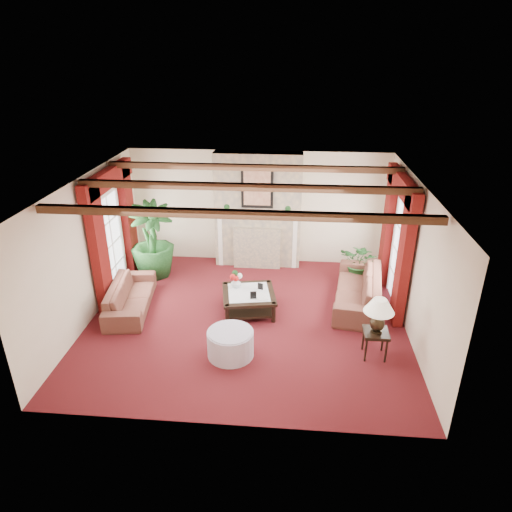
# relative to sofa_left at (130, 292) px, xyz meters

# --- Properties ---
(floor) EXTENTS (6.00, 6.00, 0.00)m
(floor) POSITION_rel_sofa_left_xyz_m (2.37, -0.19, -0.37)
(floor) COLOR #3D0D0B
(floor) RESTS_ON ground
(ceiling) EXTENTS (6.00, 6.00, 0.00)m
(ceiling) POSITION_rel_sofa_left_xyz_m (2.37, -0.19, 2.33)
(ceiling) COLOR white
(ceiling) RESTS_ON floor
(back_wall) EXTENTS (6.00, 0.02, 2.70)m
(back_wall) POSITION_rel_sofa_left_xyz_m (2.37, 2.56, 0.98)
(back_wall) COLOR beige
(back_wall) RESTS_ON ground
(left_wall) EXTENTS (0.02, 5.50, 2.70)m
(left_wall) POSITION_rel_sofa_left_xyz_m (-0.63, -0.19, 0.98)
(left_wall) COLOR beige
(left_wall) RESTS_ON ground
(right_wall) EXTENTS (0.02, 5.50, 2.70)m
(right_wall) POSITION_rel_sofa_left_xyz_m (5.37, -0.19, 0.98)
(right_wall) COLOR beige
(right_wall) RESTS_ON ground
(ceiling_beams) EXTENTS (6.00, 3.00, 0.12)m
(ceiling_beams) POSITION_rel_sofa_left_xyz_m (2.37, -0.19, 2.27)
(ceiling_beams) COLOR #341D10
(ceiling_beams) RESTS_ON ceiling
(fireplace) EXTENTS (2.00, 0.52, 2.70)m
(fireplace) POSITION_rel_sofa_left_xyz_m (2.37, 2.36, 2.33)
(fireplace) COLOR tan
(fireplace) RESTS_ON ground
(french_door_left) EXTENTS (0.10, 1.10, 2.16)m
(french_door_left) POSITION_rel_sofa_left_xyz_m (-0.60, 0.81, 1.76)
(french_door_left) COLOR white
(french_door_left) RESTS_ON ground
(french_door_right) EXTENTS (0.10, 1.10, 2.16)m
(french_door_right) POSITION_rel_sofa_left_xyz_m (5.34, 0.81, 1.76)
(french_door_right) COLOR white
(french_door_right) RESTS_ON ground
(curtains_left) EXTENTS (0.20, 2.40, 2.55)m
(curtains_left) POSITION_rel_sofa_left_xyz_m (-0.49, 0.81, 2.18)
(curtains_left) COLOR #520D0A
(curtains_left) RESTS_ON ground
(curtains_right) EXTENTS (0.20, 2.40, 2.55)m
(curtains_right) POSITION_rel_sofa_left_xyz_m (5.23, 0.81, 2.18)
(curtains_right) COLOR #520D0A
(curtains_right) RESTS_ON ground
(sofa_left) EXTENTS (2.04, 1.06, 0.74)m
(sofa_left) POSITION_rel_sofa_left_xyz_m (0.00, 0.00, 0.00)
(sofa_left) COLOR #3E1018
(sofa_left) RESTS_ON ground
(sofa_right) EXTENTS (2.41, 1.30, 0.87)m
(sofa_right) POSITION_rel_sofa_left_xyz_m (4.56, 0.63, 0.06)
(sofa_right) COLOR #3E1018
(sofa_right) RESTS_ON ground
(potted_palm) EXTENTS (2.49, 2.58, 0.97)m
(potted_palm) POSITION_rel_sofa_left_xyz_m (0.05, 1.52, 0.12)
(potted_palm) COLOR black
(potted_palm) RESTS_ON ground
(small_plant) EXTENTS (1.63, 1.64, 0.72)m
(small_plant) POSITION_rel_sofa_left_xyz_m (4.71, 1.63, -0.01)
(small_plant) COLOR black
(small_plant) RESTS_ON ground
(coffee_table) EXTENTS (1.18, 1.18, 0.41)m
(coffee_table) POSITION_rel_sofa_left_xyz_m (2.37, 0.11, -0.16)
(coffee_table) COLOR black
(coffee_table) RESTS_ON ground
(side_table) EXTENTS (0.47, 0.47, 0.49)m
(side_table) POSITION_rel_sofa_left_xyz_m (4.64, -1.16, -0.13)
(side_table) COLOR black
(side_table) RESTS_ON ground
(ottoman) EXTENTS (0.79, 0.79, 0.46)m
(ottoman) POSITION_rel_sofa_left_xyz_m (2.21, -1.35, -0.14)
(ottoman) COLOR #B2A8BE
(ottoman) RESTS_ON ground
(table_lamp) EXTENTS (0.50, 0.50, 0.64)m
(table_lamp) POSITION_rel_sofa_left_xyz_m (4.64, -1.16, 0.44)
(table_lamp) COLOR black
(table_lamp) RESTS_ON side_table
(flower_vase) EXTENTS (0.31, 0.31, 0.20)m
(flower_vase) POSITION_rel_sofa_left_xyz_m (2.10, 0.31, 0.14)
(flower_vase) COLOR silver
(flower_vase) RESTS_ON coffee_table
(book) EXTENTS (0.21, 0.13, 0.28)m
(book) POSITION_rel_sofa_left_xyz_m (2.54, -0.09, 0.18)
(book) COLOR black
(book) RESTS_ON coffee_table
(photo_frame_a) EXTENTS (0.12, 0.04, 0.16)m
(photo_frame_a) POSITION_rel_sofa_left_xyz_m (2.48, -0.13, 0.13)
(photo_frame_a) COLOR black
(photo_frame_a) RESTS_ON coffee_table
(photo_frame_b) EXTENTS (0.11, 0.06, 0.14)m
(photo_frame_b) POSITION_rel_sofa_left_xyz_m (2.59, 0.25, 0.12)
(photo_frame_b) COLOR black
(photo_frame_b) RESTS_ON coffee_table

